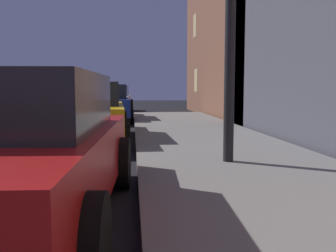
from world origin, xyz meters
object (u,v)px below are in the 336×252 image
object	(u,v)px
car_red	(16,150)
car_yellow_cab	(88,112)
car_blue	(105,103)
car_white	(112,99)

from	to	relation	value
car_red	car_yellow_cab	xyz separation A→B (m)	(-0.00, 5.64, -0.01)
car_red	car_blue	xyz separation A→B (m)	(-0.00, 11.26, 0.01)
car_red	car_white	xyz separation A→B (m)	(-0.00, 16.84, -0.01)
car_red	car_white	size ratio (longest dim) A/B	0.95
car_red	car_blue	world-z (taller)	same
car_red	car_yellow_cab	size ratio (longest dim) A/B	0.97
car_yellow_cab	car_red	bearing A→B (deg)	-89.98
car_yellow_cab	car_blue	xyz separation A→B (m)	(0.00, 5.62, 0.01)
car_yellow_cab	car_white	world-z (taller)	same
car_blue	car_white	distance (m)	5.58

